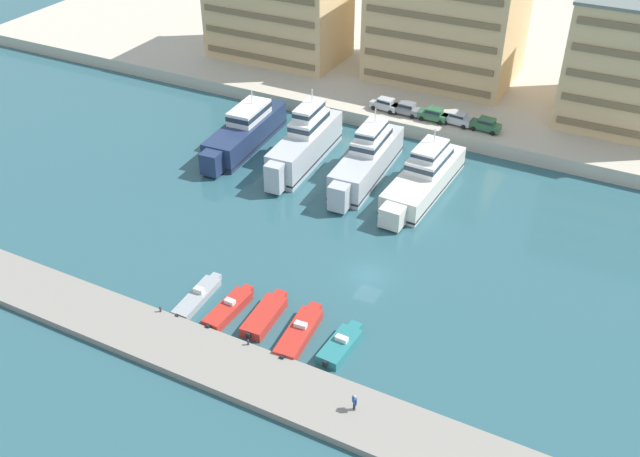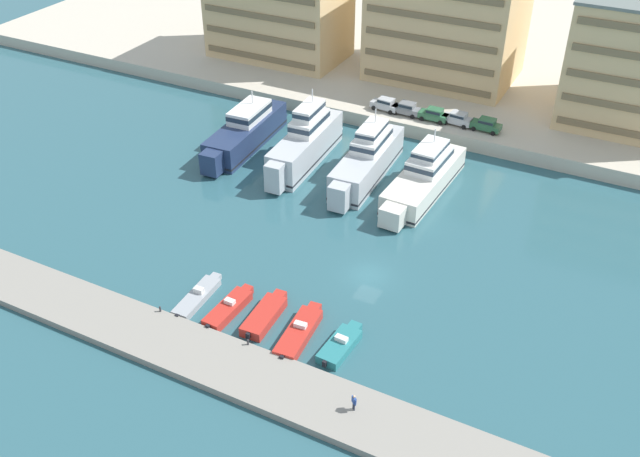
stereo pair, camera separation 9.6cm
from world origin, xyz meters
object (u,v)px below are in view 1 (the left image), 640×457
at_px(car_silver_far_left, 385,104).
at_px(car_green_center, 486,124).
at_px(car_green_mid_left, 434,114).
at_px(car_silver_center_left, 457,118).
at_px(yacht_navy_far_left, 245,132).
at_px(yacht_silver_mid_left, 367,159).
at_px(yacht_ivory_center_left, 424,176).
at_px(motorboat_grey_far_left, 198,297).
at_px(yacht_silver_left, 305,143).
at_px(motorboat_red_center_left, 300,332).
at_px(motorboat_teal_center, 341,345).
at_px(motorboat_red_left, 229,308).
at_px(car_grey_left, 406,108).
at_px(pedestrian_near_edge, 354,401).
at_px(motorboat_red_mid_left, 265,315).

relative_size(car_silver_far_left, car_green_center, 1.02).
bearing_deg(car_green_mid_left, car_silver_center_left, 5.09).
distance_m(yacht_navy_far_left, yacht_silver_mid_left, 17.92).
height_order(yacht_ivory_center_left, car_green_mid_left, yacht_ivory_center_left).
bearing_deg(car_green_mid_left, car_green_center, 1.95).
xyz_separation_m(motorboat_grey_far_left, car_silver_far_left, (0.96, 44.58, 2.55)).
bearing_deg(yacht_silver_left, yacht_navy_far_left, 178.18).
height_order(yacht_ivory_center_left, car_silver_far_left, yacht_ivory_center_left).
distance_m(motorboat_red_center_left, car_green_mid_left, 44.77).
relative_size(car_silver_center_left, car_green_center, 1.01).
relative_size(car_green_mid_left, car_green_center, 0.99).
bearing_deg(car_silver_center_left, motorboat_teal_center, -84.92).
xyz_separation_m(motorboat_teal_center, car_green_center, (0.02, 44.53, 2.47)).
xyz_separation_m(motorboat_red_left, car_grey_left, (0.38, 44.77, 2.44)).
distance_m(yacht_ivory_center_left, motorboat_teal_center, 29.39).
xyz_separation_m(yacht_silver_mid_left, car_grey_left, (-0.77, 15.09, 0.52)).
relative_size(yacht_silver_left, pedestrian_near_edge, 11.11).
bearing_deg(yacht_ivory_center_left, motorboat_red_center_left, -92.09).
height_order(motorboat_red_center_left, car_silver_far_left, car_silver_far_left).
height_order(motorboat_grey_far_left, motorboat_red_center_left, motorboat_red_center_left).
height_order(yacht_navy_far_left, car_green_mid_left, yacht_navy_far_left).
bearing_deg(yacht_silver_mid_left, car_grey_left, 92.93).
xyz_separation_m(motorboat_red_left, car_silver_center_left, (7.77, 45.03, 2.44)).
relative_size(motorboat_red_left, motorboat_red_mid_left, 1.00).
distance_m(motorboat_red_mid_left, pedestrian_near_edge, 14.19).
height_order(yacht_silver_left, pedestrian_near_edge, yacht_silver_left).
distance_m(motorboat_grey_far_left, motorboat_teal_center, 15.48).
height_order(motorboat_grey_far_left, car_green_center, car_green_center).
relative_size(motorboat_red_left, car_silver_center_left, 1.65).
relative_size(car_silver_far_left, car_silver_center_left, 1.00).
bearing_deg(motorboat_teal_center, yacht_ivory_center_left, 95.87).
bearing_deg(car_grey_left, yacht_silver_mid_left, -87.07).
relative_size(motorboat_red_left, motorboat_red_center_left, 0.87).
relative_size(motorboat_red_mid_left, car_green_mid_left, 1.69).
bearing_deg(car_green_mid_left, motorboat_teal_center, -80.65).
bearing_deg(yacht_navy_far_left, yacht_silver_left, -1.82).
bearing_deg(motorboat_red_mid_left, yacht_silver_mid_left, 94.85).
xyz_separation_m(yacht_silver_mid_left, car_green_center, (10.59, 15.30, 0.52)).
relative_size(motorboat_grey_far_left, pedestrian_near_edge, 4.49).
relative_size(yacht_silver_mid_left, motorboat_teal_center, 3.03).
height_order(motorboat_grey_far_left, pedestrian_near_edge, pedestrian_near_edge).
height_order(motorboat_red_center_left, car_grey_left, car_grey_left).
bearing_deg(yacht_silver_mid_left, motorboat_teal_center, -70.12).
height_order(car_green_mid_left, car_silver_center_left, same).
bearing_deg(car_grey_left, yacht_ivory_center_left, -61.12).
bearing_deg(yacht_navy_far_left, yacht_ivory_center_left, -0.21).
relative_size(motorboat_grey_far_left, car_silver_far_left, 1.74).
xyz_separation_m(yacht_navy_far_left, yacht_silver_left, (9.31, -0.30, 0.69)).
height_order(motorboat_red_left, car_green_mid_left, car_green_mid_left).
height_order(motorboat_grey_far_left, car_grey_left, car_grey_left).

